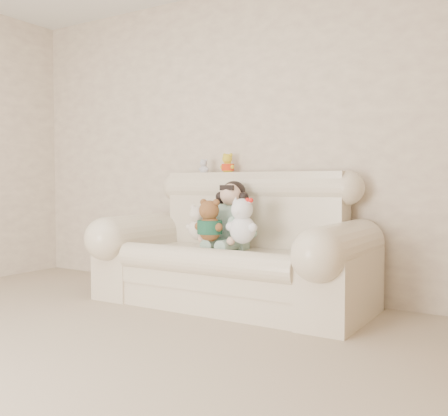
% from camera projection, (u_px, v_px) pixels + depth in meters
% --- Properties ---
extents(wall_back, '(4.50, 0.00, 4.50)m').
position_uv_depth(wall_back, '(229.00, 141.00, 4.56)').
color(wall_back, beige).
rests_on(wall_back, ground).
extents(sofa, '(2.10, 0.95, 1.03)m').
position_uv_depth(sofa, '(231.00, 238.00, 4.00)').
color(sofa, '#BEB599').
rests_on(sofa, floor).
extents(seated_child, '(0.37, 0.44, 0.54)m').
position_uv_depth(seated_child, '(231.00, 214.00, 4.08)').
color(seated_child, '#2D7153').
rests_on(seated_child, sofa).
extents(brown_teddy, '(0.27, 0.22, 0.37)m').
position_uv_depth(brown_teddy, '(210.00, 216.00, 3.91)').
color(brown_teddy, brown).
rests_on(brown_teddy, sofa).
extents(white_cat, '(0.27, 0.21, 0.40)m').
position_uv_depth(white_cat, '(243.00, 216.00, 3.79)').
color(white_cat, white).
rests_on(white_cat, sofa).
extents(cream_teddy, '(0.24, 0.21, 0.32)m').
position_uv_depth(cream_teddy, '(198.00, 219.00, 4.02)').
color(cream_teddy, silver).
rests_on(cream_teddy, sofa).
extents(yellow_mini_bear, '(0.16, 0.15, 0.21)m').
position_uv_depth(yellow_mini_bear, '(228.00, 162.00, 4.43)').
color(yellow_mini_bear, gold).
rests_on(yellow_mini_bear, sofa).
extents(grey_mini_plush, '(0.11, 0.10, 0.16)m').
position_uv_depth(grey_mini_plush, '(204.00, 165.00, 4.51)').
color(grey_mini_plush, silver).
rests_on(grey_mini_plush, sofa).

